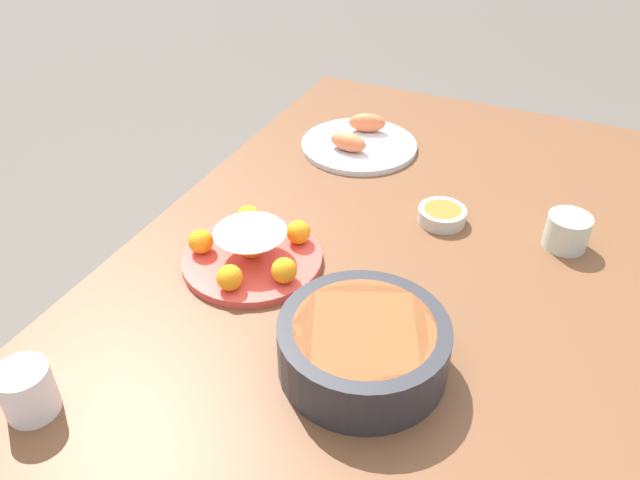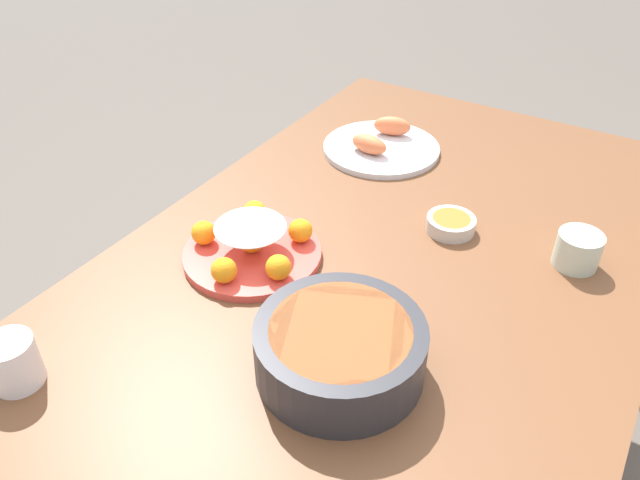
{
  "view_description": "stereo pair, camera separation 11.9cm",
  "coord_description": "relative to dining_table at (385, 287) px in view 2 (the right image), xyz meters",
  "views": [
    {
      "loc": [
        0.95,
        0.29,
        1.47
      ],
      "look_at": [
        0.07,
        -0.11,
        0.76
      ],
      "focal_mm": 35.0,
      "sensor_mm": 36.0,
      "label": 1
    },
    {
      "loc": [
        0.89,
        0.39,
        1.47
      ],
      "look_at": [
        0.07,
        -0.11,
        0.76
      ],
      "focal_mm": 35.0,
      "sensor_mm": 36.0,
      "label": 2
    }
  ],
  "objects": [
    {
      "name": "ground_plane",
      "position": [
        0.0,
        0.0,
        -0.64
      ],
      "size": [
        12.0,
        12.0,
        0.0
      ],
      "primitive_type": "plane",
      "color": "#5B544C"
    },
    {
      "name": "dining_table",
      "position": [
        0.0,
        0.0,
        0.0
      ],
      "size": [
        1.56,
        0.97,
        0.72
      ],
      "color": "brown",
      "rests_on": "ground_plane"
    },
    {
      "name": "cake_plate",
      "position": [
        0.14,
        -0.22,
        0.11
      ],
      "size": [
        0.27,
        0.27,
        0.08
      ],
      "color": "#E04C42",
      "rests_on": "dining_table"
    },
    {
      "name": "serving_bowl",
      "position": [
        0.3,
        0.07,
        0.13
      ],
      "size": [
        0.27,
        0.27,
        0.09
      ],
      "color": "#2D2D33",
      "rests_on": "dining_table"
    },
    {
      "name": "sauce_bowl",
      "position": [
        -0.15,
        0.07,
        0.1
      ],
      "size": [
        0.1,
        0.1,
        0.03
      ],
      "color": "beige",
      "rests_on": "dining_table"
    },
    {
      "name": "seafood_platter",
      "position": [
        -0.38,
        -0.21,
        0.09
      ],
      "size": [
        0.29,
        0.29,
        0.06
      ],
      "color": "silver",
      "rests_on": "dining_table"
    },
    {
      "name": "cup_near",
      "position": [
        0.58,
        -0.34,
        0.12
      ],
      "size": [
        0.08,
        0.08,
        0.08
      ],
      "color": "white",
      "rests_on": "dining_table"
    },
    {
      "name": "cup_far",
      "position": [
        -0.16,
        0.32,
        0.11
      ],
      "size": [
        0.08,
        0.08,
        0.07
      ],
      "color": "beige",
      "rests_on": "dining_table"
    }
  ]
}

